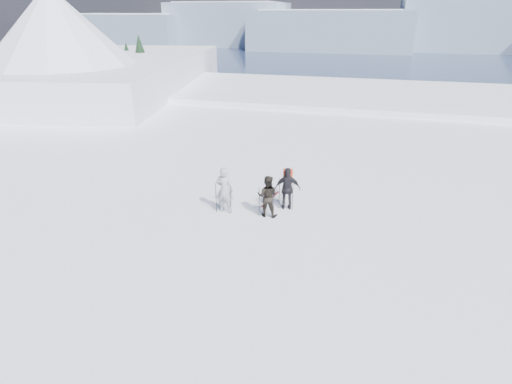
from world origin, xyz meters
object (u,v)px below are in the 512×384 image
at_px(skier_dark, 267,196).
at_px(skis_loose, 269,199).
at_px(skier_grey, 225,190).
at_px(skier_pack, 288,189).

height_order(skier_dark, skis_loose, skier_dark).
distance_m(skier_grey, skis_loose, 2.37).
relative_size(skier_grey, skis_loose, 1.14).
distance_m(skier_pack, skis_loose, 1.45).
bearing_deg(skis_loose, skier_pack, -36.21).
bearing_deg(skier_pack, skis_loose, -48.23).
height_order(skier_dark, skier_pack, skier_pack).
xyz_separation_m(skier_pack, skis_loose, (-0.93, 0.68, -0.88)).
xyz_separation_m(skier_dark, skier_pack, (0.64, 0.82, 0.04)).
bearing_deg(skier_pack, skier_grey, 10.04).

